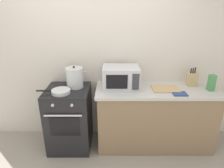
{
  "coord_description": "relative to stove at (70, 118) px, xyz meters",
  "views": [
    {
      "loc": [
        0.27,
        -1.87,
        1.98
      ],
      "look_at": [
        0.27,
        0.6,
        1.0
      ],
      "focal_mm": 31.34,
      "sensor_mm": 36.0,
      "label": 1
    }
  ],
  "objects": [
    {
      "name": "back_wall",
      "position": [
        0.65,
        0.37,
        0.79
      ],
      "size": [
        4.4,
        0.1,
        2.5
      ],
      "primitive_type": "cube",
      "color": "silver",
      "rests_on": "ground_plane"
    },
    {
      "name": "oven_mitt",
      "position": [
        1.5,
        -0.16,
        0.47
      ],
      "size": [
        0.18,
        0.14,
        0.02
      ],
      "primitive_type": "cube",
      "color": "#33477A",
      "rests_on": "countertop_right"
    },
    {
      "name": "stove",
      "position": [
        0.0,
        0.0,
        0.0
      ],
      "size": [
        0.6,
        0.64,
        0.92
      ],
      "color": "black",
      "rests_on": "ground_plane"
    },
    {
      "name": "knife_block",
      "position": [
        1.76,
        0.14,
        0.56
      ],
      "size": [
        0.13,
        0.1,
        0.27
      ],
      "color": "tan",
      "rests_on": "countertop_right"
    },
    {
      "name": "pasta_box",
      "position": [
        1.96,
        -0.03,
        0.57
      ],
      "size": [
        0.08,
        0.08,
        0.22
      ],
      "primitive_type": "cube",
      "color": "#4C9356",
      "rests_on": "countertop_right"
    },
    {
      "name": "microwave",
      "position": [
        0.74,
        0.08,
        0.61
      ],
      "size": [
        0.5,
        0.37,
        0.3
      ],
      "color": "silver",
      "rests_on": "countertop_right"
    },
    {
      "name": "lower_cabinet_right",
      "position": [
        1.25,
        0.02,
        -0.02
      ],
      "size": [
        1.64,
        0.56,
        0.88
      ],
      "primitive_type": "cube",
      "color": "#8C7051",
      "rests_on": "ground_plane"
    },
    {
      "name": "stock_pot",
      "position": [
        0.1,
        0.09,
        0.6
      ],
      "size": [
        0.32,
        0.24,
        0.31
      ],
      "color": "silver",
      "rests_on": "stove"
    },
    {
      "name": "countertop_right",
      "position": [
        1.25,
        0.02,
        0.44
      ],
      "size": [
        1.7,
        0.6,
        0.04
      ],
      "primitive_type": "cube",
      "color": "beige",
      "rests_on": "lower_cabinet_right"
    },
    {
      "name": "cutting_board",
      "position": [
        1.35,
        0.0,
        0.47
      ],
      "size": [
        0.36,
        0.26,
        0.02
      ],
      "primitive_type": "cube",
      "color": "tan",
      "rests_on": "countertop_right"
    },
    {
      "name": "frying_pan",
      "position": [
        -0.06,
        -0.13,
        0.48
      ],
      "size": [
        0.45,
        0.25,
        0.05
      ],
      "color": "silver",
      "rests_on": "stove"
    }
  ]
}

